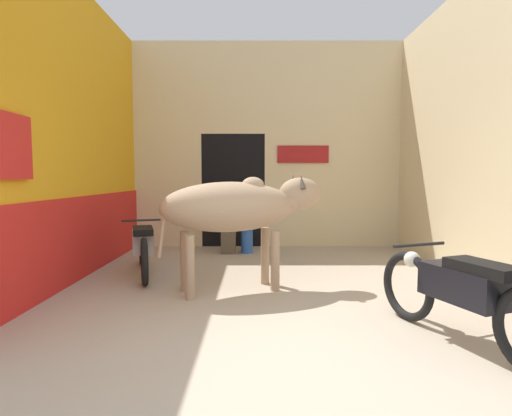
# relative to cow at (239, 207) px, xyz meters

# --- Properties ---
(ground_plane) EXTENTS (30.00, 30.00, 0.00)m
(ground_plane) POSITION_rel_cow_xyz_m (0.42, -2.05, -1.03)
(ground_plane) COLOR tan
(wall_left_shopfront) EXTENTS (0.25, 5.14, 4.02)m
(wall_left_shopfront) POSITION_rel_cow_xyz_m (-2.30, 0.51, 0.92)
(wall_left_shopfront) COLOR orange
(wall_left_shopfront) RESTS_ON ground_plane
(wall_back_with_doorway) EXTENTS (5.25, 0.93, 4.02)m
(wall_back_with_doorway) POSITION_rel_cow_xyz_m (0.18, 3.34, 0.68)
(wall_back_with_doorway) COLOR beige
(wall_back_with_doorway) RESTS_ON ground_plane
(wall_right_with_door) EXTENTS (0.22, 5.14, 4.02)m
(wall_right_with_door) POSITION_rel_cow_xyz_m (3.13, 0.48, 0.96)
(wall_right_with_door) COLOR beige
(wall_right_with_door) RESTS_ON ground_plane
(cow) EXTENTS (2.10, 1.16, 1.43)m
(cow) POSITION_rel_cow_xyz_m (0.00, 0.00, 0.00)
(cow) COLOR tan
(cow) RESTS_ON ground_plane
(motorcycle_near) EXTENTS (0.82, 1.83, 0.78)m
(motorcycle_near) POSITION_rel_cow_xyz_m (1.89, -1.62, -0.58)
(motorcycle_near) COLOR black
(motorcycle_near) RESTS_ON ground_plane
(motorcycle_far) EXTENTS (0.75, 1.82, 0.74)m
(motorcycle_far) POSITION_rel_cow_xyz_m (-1.42, 0.79, -0.61)
(motorcycle_far) COLOR black
(motorcycle_far) RESTS_ON ground_plane
(shopkeeper_seated) EXTENTS (0.38, 0.34, 1.29)m
(shopkeeper_seated) POSITION_rel_cow_xyz_m (-0.30, 2.44, -0.34)
(shopkeeper_seated) COLOR brown
(shopkeeper_seated) RESTS_ON ground_plane
(plastic_stool) EXTENTS (0.31, 0.31, 0.48)m
(plastic_stool) POSITION_rel_cow_xyz_m (0.03, 2.39, -0.77)
(plastic_stool) COLOR #2856B2
(plastic_stool) RESTS_ON ground_plane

